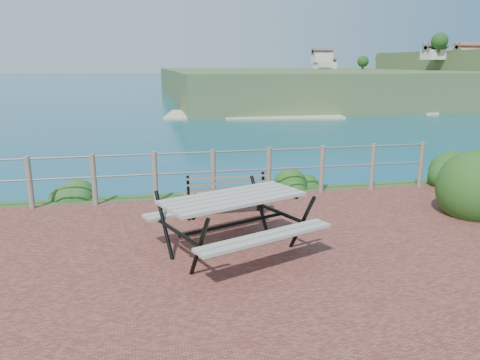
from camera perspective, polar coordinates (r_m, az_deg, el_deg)
name	(u,v)px	position (r m, az deg, el deg)	size (l,w,h in m)	color
ground	(250,267)	(6.41, 1.18, -10.60)	(10.00, 7.00, 0.12)	brown
ocean	(146,70)	(205.71, -11.42, 12.97)	(1200.00, 1200.00, 0.00)	#126270
safety_railing	(213,172)	(9.37, -3.29, 1.04)	(9.40, 0.10, 1.00)	#6B5B4C
picnic_table	(233,218)	(6.64, -0.82, -4.71)	(2.16, 1.63, 0.85)	gray
park_bench	(224,187)	(8.30, -1.93, -0.91)	(1.44, 0.39, 0.81)	brown
shrub_right_edge	(438,183)	(11.70, 23.02, -0.34)	(0.96, 0.96, 1.38)	#164515
shrub_lip_west	(68,199)	(10.14, -20.26, -2.16)	(0.77, 0.77, 0.51)	#1C4A1E
shrub_lip_east	(301,185)	(10.64, 7.50, -0.65)	(0.81, 0.81, 0.57)	#164515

